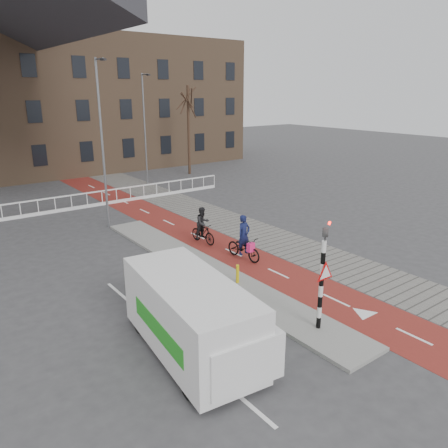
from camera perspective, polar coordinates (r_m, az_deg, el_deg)
ground at (r=15.99m, az=8.17°, el=-10.02°), size 120.00×120.00×0.00m
bike_lane at (r=24.22m, az=-6.06°, el=-0.35°), size 2.50×60.00×0.01m
sidewalk at (r=25.70m, az=-0.71°, el=0.77°), size 3.00×60.00×0.01m
curb_island at (r=18.34m, az=-2.27°, el=-5.96°), size 1.80×16.00×0.12m
traffic_signal at (r=13.52m, az=12.76°, el=-6.22°), size 0.80×0.80×3.68m
bollard at (r=16.87m, az=1.78°, el=-6.52°), size 0.12×0.12×0.73m
cyclist_near at (r=19.36m, az=2.61°, el=-2.69°), size 0.86×2.01×2.02m
cyclist_far at (r=21.35m, az=-2.79°, el=-0.56°), size 0.82×1.71×1.82m
van at (r=12.59m, az=-4.44°, el=-11.80°), size 2.65×5.37×2.22m
railing at (r=28.29m, az=-25.01°, el=1.30°), size 28.00×0.10×0.99m
tree_right at (r=39.10m, az=-4.63°, el=12.03°), size 0.23×0.23×7.59m
streetlight_near at (r=23.87m, az=-15.58°, el=9.63°), size 0.12×0.12×8.77m
streetlight_right at (r=35.07m, az=-10.30°, el=11.92°), size 0.12×0.12×8.43m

